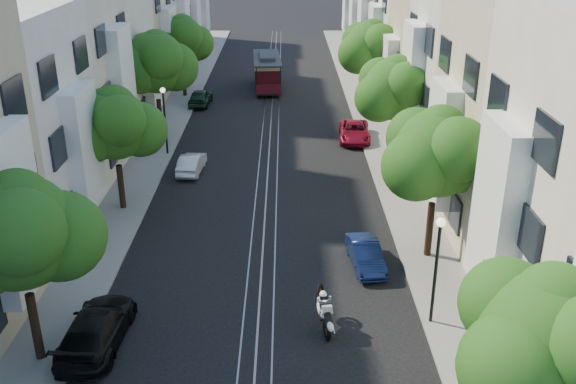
{
  "coord_description": "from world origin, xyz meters",
  "views": [
    {
      "loc": [
        0.99,
        -15.56,
        13.72
      ],
      "look_at": [
        1.14,
        11.07,
        2.2
      ],
      "focal_mm": 40.0,
      "sensor_mm": 36.0,
      "label": 1
    }
  ],
  "objects_px": {
    "tree_e_b": "(438,155)",
    "parked_car_e_far": "(354,132)",
    "tree_e_c": "(395,91)",
    "parked_car_w_far": "(200,97)",
    "tree_w_c": "(156,64)",
    "sportbike_rider": "(324,309)",
    "lamp_west": "(164,111)",
    "tree_w_a": "(20,235)",
    "parked_car_e_mid": "(366,255)",
    "parked_car_w_near": "(96,328)",
    "tree_e_d": "(371,49)",
    "cable_car": "(267,70)",
    "tree_e_a": "(548,342)",
    "tree_w_d": "(182,40)",
    "lamp_east": "(437,255)",
    "parked_car_w_mid": "(192,163)",
    "tree_w_b": "(116,126)"
  },
  "relations": [
    {
      "from": "lamp_east",
      "to": "parked_car_w_far",
      "type": "xyz_separation_m",
      "value": [
        -11.9,
        29.41,
        -2.2
      ]
    },
    {
      "from": "tree_e_d",
      "to": "lamp_west",
      "type": "height_order",
      "value": "tree_e_d"
    },
    {
      "from": "parked_car_w_near",
      "to": "tree_w_b",
      "type": "bearing_deg",
      "value": -78.9
    },
    {
      "from": "tree_e_d",
      "to": "parked_car_e_far",
      "type": "bearing_deg",
      "value": -105.09
    },
    {
      "from": "parked_car_w_far",
      "to": "lamp_west",
      "type": "bearing_deg",
      "value": 89.79
    },
    {
      "from": "tree_w_b",
      "to": "lamp_east",
      "type": "relative_size",
      "value": 1.51
    },
    {
      "from": "tree_e_d",
      "to": "parked_car_w_near",
      "type": "relative_size",
      "value": 1.48
    },
    {
      "from": "tree_e_d",
      "to": "tree_w_d",
      "type": "distance_m",
      "value": 15.25
    },
    {
      "from": "tree_w_d",
      "to": "parked_car_e_mid",
      "type": "bearing_deg",
      "value": -67.43
    },
    {
      "from": "sportbike_rider",
      "to": "lamp_east",
      "type": "bearing_deg",
      "value": -5.57
    },
    {
      "from": "tree_e_b",
      "to": "tree_w_c",
      "type": "distance_m",
      "value": 21.53
    },
    {
      "from": "tree_e_a",
      "to": "parked_car_e_mid",
      "type": "bearing_deg",
      "value": 104.29
    },
    {
      "from": "parked_car_e_mid",
      "to": "parked_car_e_far",
      "type": "xyz_separation_m",
      "value": [
        1.2,
        16.61,
        0.05
      ]
    },
    {
      "from": "lamp_west",
      "to": "parked_car_w_far",
      "type": "height_order",
      "value": "lamp_west"
    },
    {
      "from": "cable_car",
      "to": "parked_car_w_mid",
      "type": "bearing_deg",
      "value": -104.72
    },
    {
      "from": "tree_w_d",
      "to": "tree_w_a",
      "type": "bearing_deg",
      "value": -90.0
    },
    {
      "from": "tree_e_a",
      "to": "tree_w_a",
      "type": "distance_m",
      "value": 15.25
    },
    {
      "from": "tree_w_d",
      "to": "parked_car_e_mid",
      "type": "relative_size",
      "value": 1.96
    },
    {
      "from": "lamp_west",
      "to": "sportbike_rider",
      "type": "distance_m",
      "value": 20.34
    },
    {
      "from": "tree_e_b",
      "to": "parked_car_e_far",
      "type": "xyz_separation_m",
      "value": [
        -1.66,
        15.84,
        -4.14
      ]
    },
    {
      "from": "tree_e_d",
      "to": "tree_e_b",
      "type": "bearing_deg",
      "value": -90.0
    },
    {
      "from": "tree_w_c",
      "to": "sportbike_rider",
      "type": "bearing_deg",
      "value": -65.87
    },
    {
      "from": "parked_car_w_far",
      "to": "parked_car_w_near",
      "type": "bearing_deg",
      "value": 93.47
    },
    {
      "from": "tree_e_a",
      "to": "parked_car_w_near",
      "type": "xyz_separation_m",
      "value": [
        -12.77,
        5.86,
        -3.73
      ]
    },
    {
      "from": "tree_e_d",
      "to": "tree_w_c",
      "type": "relative_size",
      "value": 0.97
    },
    {
      "from": "tree_w_c",
      "to": "parked_car_e_mid",
      "type": "distance_m",
      "value": 20.85
    },
    {
      "from": "tree_w_a",
      "to": "lamp_east",
      "type": "bearing_deg",
      "value": 8.57
    },
    {
      "from": "tree_e_c",
      "to": "tree_e_d",
      "type": "xyz_separation_m",
      "value": [
        0.0,
        11.0,
        0.27
      ]
    },
    {
      "from": "tree_e_a",
      "to": "cable_car",
      "type": "height_order",
      "value": "tree_e_a"
    },
    {
      "from": "tree_e_b",
      "to": "parked_car_e_mid",
      "type": "height_order",
      "value": "tree_e_b"
    },
    {
      "from": "tree_e_c",
      "to": "parked_car_w_far",
      "type": "xyz_separation_m",
      "value": [
        -12.86,
        13.43,
        -3.96
      ]
    },
    {
      "from": "cable_car",
      "to": "parked_car_w_far",
      "type": "distance_m",
      "value": 7.42
    },
    {
      "from": "tree_w_c",
      "to": "parked_car_w_far",
      "type": "bearing_deg",
      "value": 79.65
    },
    {
      "from": "parked_car_e_mid",
      "to": "parked_car_w_near",
      "type": "xyz_separation_m",
      "value": [
        -9.91,
        -5.37,
        0.12
      ]
    },
    {
      "from": "tree_e_d",
      "to": "parked_car_e_far",
      "type": "xyz_separation_m",
      "value": [
        -1.66,
        -6.16,
        -4.27
      ]
    },
    {
      "from": "tree_w_a",
      "to": "parked_car_e_mid",
      "type": "xyz_separation_m",
      "value": [
        11.54,
        6.23,
        -4.19
      ]
    },
    {
      "from": "tree_w_a",
      "to": "tree_w_d",
      "type": "height_order",
      "value": "tree_w_a"
    },
    {
      "from": "tree_e_d",
      "to": "tree_w_c",
      "type": "xyz_separation_m",
      "value": [
        -14.4,
        -6.0,
        0.2
      ]
    },
    {
      "from": "parked_car_w_far",
      "to": "tree_e_a",
      "type": "bearing_deg",
      "value": 112.75
    },
    {
      "from": "parked_car_e_mid",
      "to": "parked_car_w_mid",
      "type": "bearing_deg",
      "value": 122.53
    },
    {
      "from": "tree_e_b",
      "to": "parked_car_e_far",
      "type": "distance_m",
      "value": 16.46
    },
    {
      "from": "parked_car_w_far",
      "to": "tree_e_b",
      "type": "bearing_deg",
      "value": 121.07
    },
    {
      "from": "lamp_west",
      "to": "parked_car_e_far",
      "type": "xyz_separation_m",
      "value": [
        11.9,
        2.82,
        -2.25
      ]
    },
    {
      "from": "tree_e_c",
      "to": "parked_car_w_mid",
      "type": "height_order",
      "value": "tree_e_c"
    },
    {
      "from": "lamp_west",
      "to": "parked_car_e_far",
      "type": "height_order",
      "value": "lamp_west"
    },
    {
      "from": "parked_car_w_far",
      "to": "tree_e_d",
      "type": "bearing_deg",
      "value": 172.6
    },
    {
      "from": "tree_e_d",
      "to": "cable_car",
      "type": "xyz_separation_m",
      "value": [
        -7.76,
        7.73,
        -3.25
      ]
    },
    {
      "from": "parked_car_w_far",
      "to": "tree_w_a",
      "type": "bearing_deg",
      "value": 90.5
    },
    {
      "from": "tree_w_d",
      "to": "tree_w_b",
      "type": "bearing_deg",
      "value": -90.0
    },
    {
      "from": "tree_e_b",
      "to": "tree_e_c",
      "type": "height_order",
      "value": "tree_e_b"
    }
  ]
}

